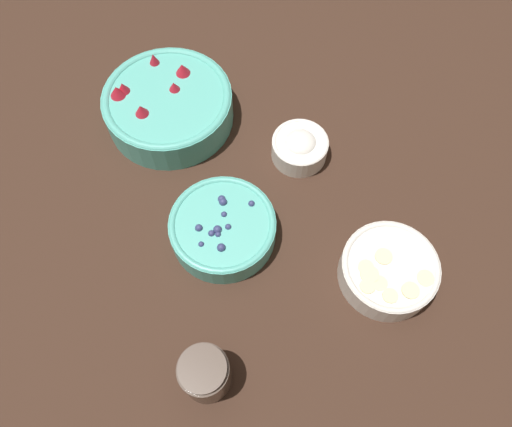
# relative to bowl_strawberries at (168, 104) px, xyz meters

# --- Properties ---
(ground_plane) EXTENTS (4.00, 4.00, 0.00)m
(ground_plane) POSITION_rel_bowl_strawberries_xyz_m (-0.23, -0.03, -0.04)
(ground_plane) COLOR #382319
(bowl_strawberries) EXTENTS (0.25, 0.25, 0.09)m
(bowl_strawberries) POSITION_rel_bowl_strawberries_xyz_m (0.00, 0.00, 0.00)
(bowl_strawberries) COLOR #56B7A8
(bowl_strawberries) RESTS_ON ground_plane
(bowl_blueberries) EXTENTS (0.19, 0.19, 0.06)m
(bowl_blueberries) POSITION_rel_bowl_strawberries_xyz_m (-0.29, 0.01, -0.01)
(bowl_blueberries) COLOR #56B7A8
(bowl_blueberries) RESTS_ON ground_plane
(bowl_bananas) EXTENTS (0.16, 0.16, 0.06)m
(bowl_bananas) POSITION_rel_bowl_strawberries_xyz_m (-0.48, -0.22, -0.01)
(bowl_bananas) COLOR silver
(bowl_bananas) RESTS_ON ground_plane
(bowl_cream) EXTENTS (0.11, 0.11, 0.06)m
(bowl_cream) POSITION_rel_bowl_strawberries_xyz_m (-0.19, -0.20, -0.01)
(bowl_cream) COLOR white
(bowl_cream) RESTS_ON ground_plane
(jar_chocolate) EXTENTS (0.08, 0.08, 0.10)m
(jar_chocolate) POSITION_rel_bowl_strawberries_xyz_m (-0.51, 0.13, 0.00)
(jar_chocolate) COLOR #4C3D33
(jar_chocolate) RESTS_ON ground_plane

